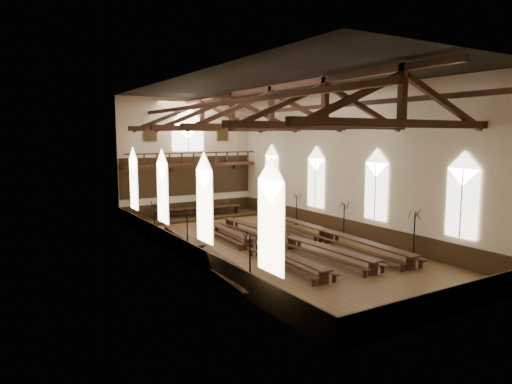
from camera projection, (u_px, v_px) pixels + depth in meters
The scene contains 21 objects.
ground at pixel (271, 246), 28.57m from camera, with size 26.00×26.00×0.00m, color brown.
room_walls at pixel (271, 143), 27.78m from camera, with size 26.00×26.00×26.00m.
wainscot_band at pixel (271, 237), 28.50m from camera, with size 12.00×26.00×1.20m.
side_windows at pixel (271, 187), 28.11m from camera, with size 11.85×19.80×4.50m.
end_window at pixel (188, 132), 38.62m from camera, with size 2.80×0.12×3.80m.
minstrels_gallery at pixel (190, 171), 38.83m from camera, with size 11.80×1.24×3.70m.
portraits at pixel (188, 133), 38.63m from camera, with size 7.75×0.09×1.45m.
roof_trusses at pixel (271, 113), 27.56m from camera, with size 11.70×25.70×2.80m.
refectory_row_a at pixel (202, 250), 25.45m from camera, with size 2.11×14.40×0.74m.
refectory_row_b at pixel (254, 243), 27.08m from camera, with size 1.71×14.13×0.72m.
refectory_row_c at pixel (287, 238), 28.26m from camera, with size 1.92×14.63×0.77m.
refectory_row_d at pixel (326, 233), 29.64m from camera, with size 1.98×15.00×0.81m.
dais at pixel (198, 217), 38.29m from camera, with size 11.40×3.02×0.20m, color #33200F.
high_table at pixel (198, 209), 38.21m from camera, with size 7.56×1.80×0.70m.
high_chairs at pixel (194, 208), 38.84m from camera, with size 6.74×0.45×1.00m.
candelabrum_left_near at pixel (250, 276), 19.82m from camera, with size 0.84×0.78×2.77m.
candelabrum_left_mid at pixel (188, 243), 25.70m from camera, with size 0.83×0.80×2.77m.
candelabrum_left_far at pixel (155, 228), 30.42m from camera, with size 0.75×0.78×2.58m.
candelabrum_right_near at pixel (414, 243), 25.93m from camera, with size 0.79×0.81×2.70m.
candelabrum_right_mid at pixel (344, 227), 30.89m from camera, with size 0.73×0.73×2.46m.
candelabrum_right_far at pixel (297, 215), 35.45m from camera, with size 0.74×0.69×2.45m.
Camera 1 is at (-15.32, -23.38, 6.90)m, focal length 32.00 mm.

